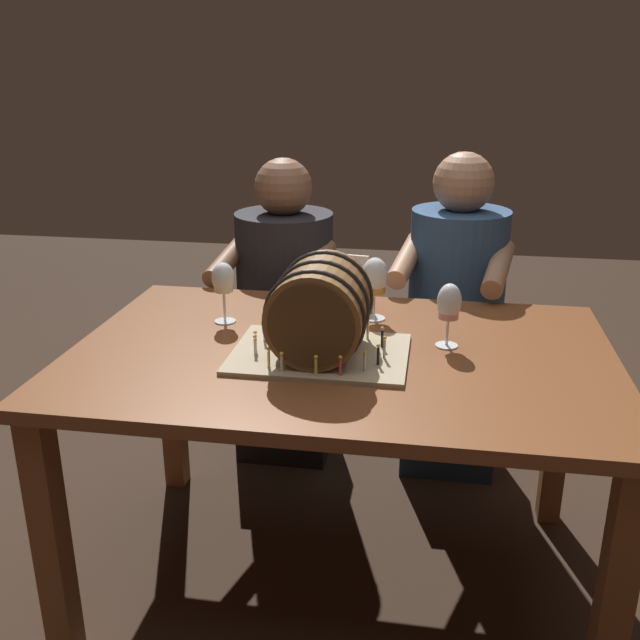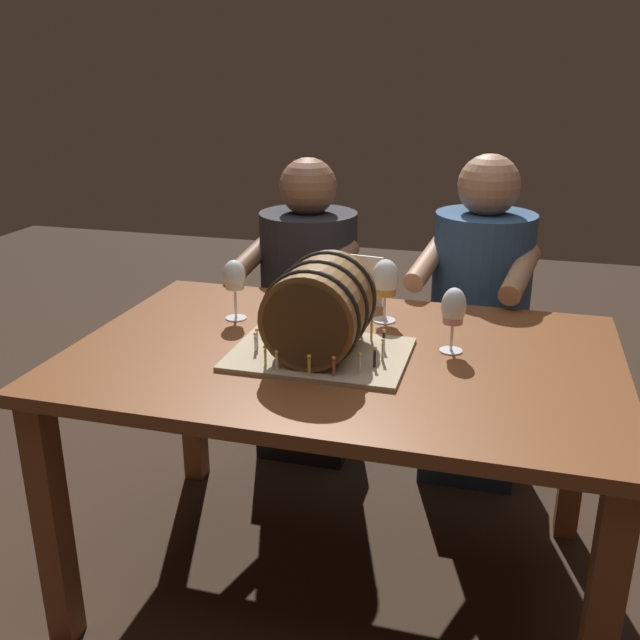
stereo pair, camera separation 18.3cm
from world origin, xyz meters
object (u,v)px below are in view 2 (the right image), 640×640
object	(u,v)px
person_seated_left	(308,319)
person_seated_right	(477,333)
wine_glass_amber	(385,281)
dining_table	(343,385)
wine_glass_rose	(454,310)
menu_card	(366,281)
barrel_cake	(320,312)
wine_glass_white	(234,278)

from	to	relation	value
person_seated_left	person_seated_right	size ratio (longest dim) A/B	0.97
wine_glass_amber	person_seated_right	bearing A→B (deg)	62.40
person_seated_left	dining_table	bearing A→B (deg)	-66.95
person_seated_left	person_seated_right	distance (m)	0.63
wine_glass_rose	menu_card	xyz separation A→B (m)	(-0.30, 0.32, -0.04)
barrel_cake	dining_table	bearing A→B (deg)	46.47
dining_table	barrel_cake	xyz separation A→B (m)	(-0.05, -0.05, 0.22)
dining_table	barrel_cake	distance (m)	0.23
wine_glass_white	wine_glass_rose	bearing A→B (deg)	-7.70
dining_table	menu_card	xyz separation A→B (m)	(-0.02, 0.39, 0.18)
person_seated_left	wine_glass_rose	bearing A→B (deg)	-48.49
wine_glass_amber	wine_glass_rose	xyz separation A→B (m)	(0.22, -0.19, -0.01)
wine_glass_amber	person_seated_left	world-z (taller)	person_seated_left
wine_glass_rose	person_seated_right	world-z (taller)	person_seated_right
wine_glass_white	person_seated_right	xyz separation A→B (m)	(0.68, 0.58, -0.32)
dining_table	wine_glass_white	bearing A→B (deg)	156.66
wine_glass_rose	person_seated_left	world-z (taller)	person_seated_left
barrel_cake	wine_glass_rose	size ratio (longest dim) A/B	2.58
wine_glass_amber	person_seated_right	xyz separation A→B (m)	(0.25, 0.48, -0.31)
wine_glass_amber	person_seated_right	world-z (taller)	person_seated_right
wine_glass_white	wine_glass_rose	xyz separation A→B (m)	(0.64, -0.09, -0.01)
barrel_cake	menu_card	distance (m)	0.44
person_seated_left	person_seated_right	bearing A→B (deg)	-0.00
dining_table	wine_glass_amber	bearing A→B (deg)	76.56
wine_glass_amber	wine_glass_rose	distance (m)	0.28
dining_table	barrel_cake	size ratio (longest dim) A/B	3.15
barrel_cake	person_seated_left	size ratio (longest dim) A/B	0.40
wine_glass_white	person_seated_right	distance (m)	0.95
wine_glass_amber	person_seated_left	bearing A→B (deg)	127.94
wine_glass_amber	person_seated_left	xyz separation A→B (m)	(-0.38, 0.48, -0.32)
dining_table	person_seated_right	world-z (taller)	person_seated_right
wine_glass_amber	wine_glass_white	size ratio (longest dim) A/B	1.04
wine_glass_amber	menu_card	size ratio (longest dim) A/B	1.18
dining_table	person_seated_left	distance (m)	0.81
wine_glass_rose	person_seated_right	xyz separation A→B (m)	(0.04, 0.67, -0.31)
wine_glass_amber	menu_card	xyz separation A→B (m)	(-0.08, 0.13, -0.04)
menu_card	person_seated_right	distance (m)	0.56
dining_table	wine_glass_rose	bearing A→B (deg)	14.55
barrel_cake	person_seated_left	distance (m)	0.89
barrel_cake	person_seated_right	size ratio (longest dim) A/B	0.39
wine_glass_rose	wine_glass_amber	bearing A→B (deg)	139.21
barrel_cake	person_seated_right	xyz separation A→B (m)	(0.36, 0.79, -0.31)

